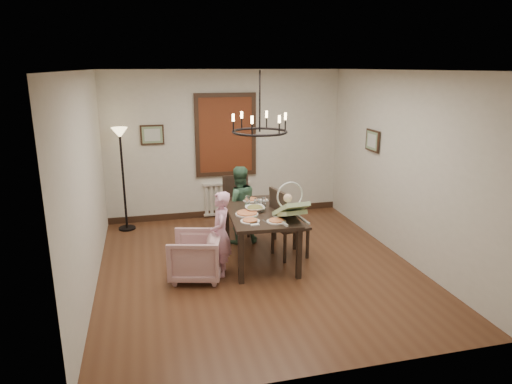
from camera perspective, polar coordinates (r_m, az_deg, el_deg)
name	(u,v)px	position (r m, az deg, el deg)	size (l,w,h in m)	color
room_shell	(251,169)	(6.68, -0.58, 2.92)	(4.51, 5.00, 2.81)	#54301C
dining_table	(259,216)	(6.82, 0.44, -3.04)	(1.02, 1.69, 0.77)	black
chair_far	(237,206)	(7.91, -2.44, -1.78)	(0.45, 0.45, 1.02)	black
chair_right	(290,222)	(6.99, 4.30, -3.81)	(0.48, 0.48, 1.10)	black
armchair	(196,256)	(6.41, -7.56, -7.94)	(0.69, 0.71, 0.64)	#C69798
elderly_woman	(221,241)	(6.40, -4.41, -6.11)	(0.37, 0.24, 1.00)	#EAA5C2
seated_man	(239,211)	(7.53, -2.18, -2.43)	(0.53, 0.41, 1.08)	#365B42
baby_bouncer	(291,207)	(6.35, 4.38, -1.93)	(0.41, 0.57, 0.37)	#A8CA8B
salad_bowl	(255,208)	(6.76, -0.13, -2.07)	(0.35, 0.35, 0.09)	white
pizza_platter	(247,213)	(6.61, -1.14, -2.70)	(0.33, 0.33, 0.04)	tan
drinking_glass	(256,203)	(6.93, 0.04, -1.42)	(0.07, 0.07, 0.14)	silver
window_blinds	(226,135)	(8.66, -3.81, 7.12)	(1.00, 0.03, 1.40)	#5C2C12
radiator	(227,198)	(8.95, -3.69, -0.81)	(0.92, 0.12, 0.62)	silver
picture_back	(152,135)	(8.54, -12.84, 6.98)	(0.42, 0.03, 0.36)	black
picture_right	(372,141)	(7.91, 14.36, 6.25)	(0.42, 0.03, 0.36)	black
floor_lamp	(123,181)	(8.37, -16.24, 1.35)	(0.30, 0.30, 1.80)	black
chandelier	(260,132)	(6.54, 0.46, 7.54)	(0.80, 0.80, 0.04)	black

